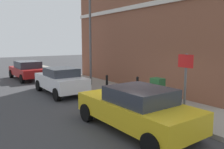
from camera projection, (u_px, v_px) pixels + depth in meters
name	position (u px, v px, depth m)	size (l,w,h in m)	color
ground	(131.00, 114.00, 8.90)	(80.00, 80.00, 0.00)	#38383A
sidewalk	(93.00, 85.00, 14.79)	(2.70, 30.00, 0.15)	gray
corner_building	(172.00, 22.00, 15.61)	(7.80, 12.06, 8.39)	brown
car_yellow	(136.00, 108.00, 7.21)	(1.96, 4.33, 1.44)	gold
car_white	(61.00, 80.00, 12.41)	(1.80, 3.93, 1.44)	silver
car_red	(28.00, 70.00, 17.28)	(1.97, 4.25, 1.41)	maroon
utility_cabinet	(157.00, 92.00, 9.76)	(0.46, 0.61, 1.15)	#1E4C28
bollard_near_cabinet	(137.00, 86.00, 10.95)	(0.14, 0.14, 1.04)	black
bollard_far_kerb	(107.00, 84.00, 11.49)	(0.14, 0.14, 1.04)	black
street_sign	(185.00, 77.00, 7.61)	(0.08, 0.60, 2.30)	#59595B
lamppost	(90.00, 35.00, 14.05)	(0.20, 0.44, 5.72)	#59595B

